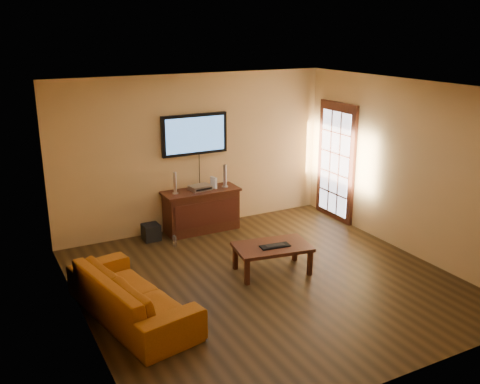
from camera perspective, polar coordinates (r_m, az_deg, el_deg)
ground_plane at (r=7.66m, az=2.86°, el=-9.46°), size 5.00×5.00×0.00m
room_walls at (r=7.59m, az=0.65°, el=3.89°), size 5.00×5.00×5.00m
french_door at (r=9.94m, az=10.19°, el=3.05°), size 0.07×1.02×2.22m
media_console at (r=9.35m, az=-4.14°, el=-1.95°), size 1.35×0.51×0.74m
television at (r=9.20m, az=-4.86°, el=6.14°), size 1.19×0.08×0.70m
coffee_table at (r=7.78m, az=3.47°, el=-6.06°), size 1.17×0.81×0.42m
sofa at (r=6.75m, az=-11.55°, el=-9.87°), size 1.00×2.15×0.81m
speaker_left at (r=9.04m, az=-6.94°, el=0.87°), size 0.10×0.10×0.38m
speaker_right at (r=9.36m, az=-1.63°, el=1.64°), size 0.11×0.11×0.40m
av_receiver at (r=9.25m, az=-4.26°, el=0.48°), size 0.39×0.30×0.08m
game_console at (r=9.32m, az=-2.82°, el=1.01°), size 0.07×0.15×0.20m
subwoofer at (r=9.12m, az=-9.46°, el=-4.25°), size 0.28×0.28×0.27m
bottle at (r=8.83m, az=-7.00°, el=-5.19°), size 0.07×0.07×0.20m
keyboard at (r=7.72m, az=3.76°, el=-5.76°), size 0.45×0.21×0.03m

